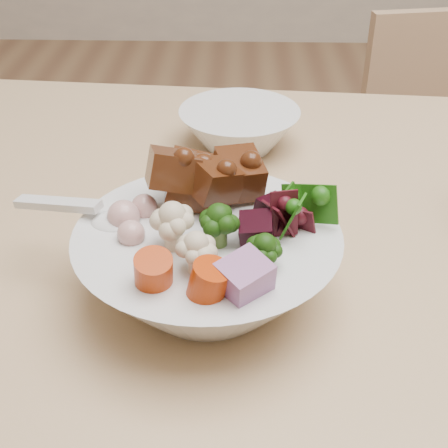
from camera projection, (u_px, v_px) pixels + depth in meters
The scene contains 3 objects.
food_bowl at pixel (210, 259), 0.56m from camera, with size 0.23×0.23×0.13m.
soup_spoon at pixel (101, 218), 0.56m from camera, with size 0.13×0.07×0.03m.
side_bowl at pixel (239, 129), 0.81m from camera, with size 0.16×0.16×0.05m, color silver, non-canonical shape.
Camera 1 is at (-0.49, -0.61, 1.14)m, focal length 50.00 mm.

